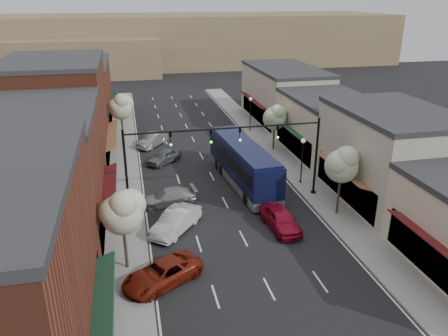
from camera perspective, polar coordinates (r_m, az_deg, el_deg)
ground at (r=30.54m, az=3.54°, el=-11.05°), size 160.00×160.00×0.00m
sidewalk_left at (r=46.16m, az=-12.98°, el=0.26°), size 2.80×73.00×0.15m
sidewalk_right at (r=48.77m, az=7.11°, el=1.82°), size 2.80×73.00×0.15m
curb_left at (r=46.15m, az=-11.25°, el=0.39°), size 0.25×73.00×0.17m
curb_right at (r=48.33m, az=5.54°, el=1.71°), size 0.25×73.00×0.17m
bldg_left_midnear at (r=33.54m, az=-23.45°, el=-0.86°), size 10.14×14.10×9.40m
bldg_left_midfar at (r=46.49m, az=-20.78°, el=6.46°), size 10.14×14.10×10.90m
bldg_left_far at (r=62.25m, az=-18.84°, el=9.09°), size 10.14×18.10×8.40m
bldg_right_midnear at (r=39.26m, az=20.80°, el=1.52°), size 9.14×12.10×7.90m
bldg_right_midfar at (r=49.38m, az=13.30°, el=5.42°), size 9.14×12.10×6.40m
bldg_right_far at (r=61.78m, az=7.81°, el=9.47°), size 9.14×16.10×7.40m
hill_far at (r=115.35m, az=-9.19°, el=16.17°), size 120.00×30.00×12.00m
hill_near at (r=104.88m, az=-22.75°, el=13.20°), size 50.00×20.00×8.00m
signal_mast_right at (r=37.07m, az=8.70°, el=2.74°), size 8.22×0.46×7.00m
signal_mast_left at (r=34.76m, az=-8.90°, el=1.44°), size 8.22×0.46×7.00m
tree_right_near at (r=34.76m, az=15.25°, el=0.62°), size 2.85×2.65×5.95m
tree_right_far at (r=48.89m, az=6.70°, el=6.70°), size 2.85×2.65×5.43m
tree_left_near at (r=27.47m, az=-13.09°, el=-5.45°), size 2.85×2.65×5.69m
tree_left_far at (r=51.96m, az=-13.30°, el=7.86°), size 2.85×2.65×6.13m
lamp_post_near at (r=40.57m, az=10.20°, el=1.90°), size 0.44×0.44×4.44m
lamp_post_far at (r=56.41m, az=3.47°, el=7.79°), size 0.44×0.44×4.44m
coach_bus at (r=40.35m, az=2.51°, el=0.62°), size 3.83×12.88×3.88m
red_hatchback at (r=33.30m, az=7.38°, el=-6.61°), size 2.30×4.89×1.62m
parked_car_a at (r=27.57m, az=-8.06°, el=-13.47°), size 5.60×4.69×1.42m
parked_car_b at (r=32.90m, az=-6.33°, el=-6.91°), size 4.45×4.97×1.64m
parked_car_c at (r=36.94m, az=-7.36°, el=-3.82°), size 5.00×2.46×1.40m
parked_car_d at (r=46.17m, az=-7.85°, el=1.48°), size 4.24×4.10×1.43m
parked_car_e at (r=51.65m, az=-9.38°, el=3.64°), size 4.06×4.66×1.52m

